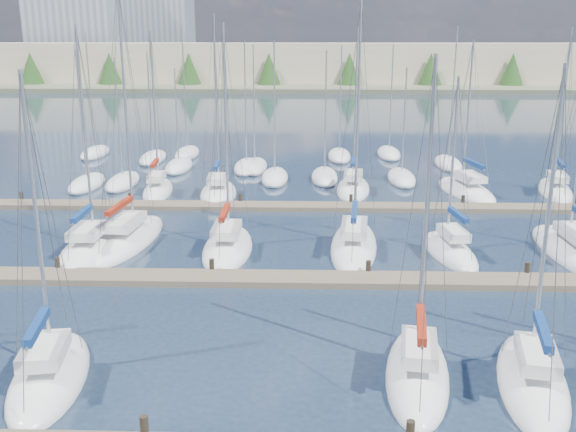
{
  "coord_description": "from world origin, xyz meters",
  "views": [
    {
      "loc": [
        0.87,
        -13.84,
        11.91
      ],
      "look_at": [
        0.0,
        14.0,
        4.0
      ],
      "focal_mm": 40.0,
      "sensor_mm": 36.0,
      "label": 1
    }
  ],
  "objects_px": {
    "sailboat_h": "(91,249)",
    "sailboat_c": "(50,376)",
    "sailboat_k": "(354,245)",
    "sailboat_p": "(353,188)",
    "sailboat_m": "(574,251)",
    "sailboat_j": "(228,247)",
    "sailboat_d": "(417,373)",
    "sailboat_i": "(130,239)",
    "sailboat_l": "(450,251)",
    "sailboat_e": "(532,380)",
    "sailboat_q": "(466,190)",
    "sailboat_n": "(158,190)",
    "sailboat_o": "(218,193)",
    "sailboat_r": "(555,190)"
  },
  "relations": [
    {
      "from": "sailboat_h",
      "to": "sailboat_c",
      "type": "height_order",
      "value": "sailboat_h"
    },
    {
      "from": "sailboat_k",
      "to": "sailboat_p",
      "type": "height_order",
      "value": "sailboat_k"
    },
    {
      "from": "sailboat_m",
      "to": "sailboat_c",
      "type": "height_order",
      "value": "sailboat_m"
    },
    {
      "from": "sailboat_j",
      "to": "sailboat_d",
      "type": "bearing_deg",
      "value": -58.86
    },
    {
      "from": "sailboat_i",
      "to": "sailboat_l",
      "type": "xyz_separation_m",
      "value": [
        18.61,
        -1.7,
        -0.01
      ]
    },
    {
      "from": "sailboat_h",
      "to": "sailboat_i",
      "type": "xyz_separation_m",
      "value": [
        1.7,
        1.9,
        0.01
      ]
    },
    {
      "from": "sailboat_e",
      "to": "sailboat_c",
      "type": "relative_size",
      "value": 1.02
    },
    {
      "from": "sailboat_h",
      "to": "sailboat_p",
      "type": "relative_size",
      "value": 1.0
    },
    {
      "from": "sailboat_m",
      "to": "sailboat_c",
      "type": "relative_size",
      "value": 1.18
    },
    {
      "from": "sailboat_q",
      "to": "sailboat_p",
      "type": "xyz_separation_m",
      "value": [
        -8.77,
        0.35,
        0.01
      ]
    },
    {
      "from": "sailboat_i",
      "to": "sailboat_n",
      "type": "height_order",
      "value": "sailboat_i"
    },
    {
      "from": "sailboat_h",
      "to": "sailboat_p",
      "type": "distance_m",
      "value": 22.02
    },
    {
      "from": "sailboat_q",
      "to": "sailboat_i",
      "type": "relative_size",
      "value": 0.8
    },
    {
      "from": "sailboat_e",
      "to": "sailboat_n",
      "type": "distance_m",
      "value": 34.12
    },
    {
      "from": "sailboat_m",
      "to": "sailboat_n",
      "type": "height_order",
      "value": "sailboat_m"
    },
    {
      "from": "sailboat_k",
      "to": "sailboat_n",
      "type": "relative_size",
      "value": 1.12
    },
    {
      "from": "sailboat_o",
      "to": "sailboat_l",
      "type": "xyz_separation_m",
      "value": [
        14.88,
        -13.32,
        -0.01
      ]
    },
    {
      "from": "sailboat_i",
      "to": "sailboat_c",
      "type": "xyz_separation_m",
      "value": [
        1.44,
        -15.92,
        -0.01
      ]
    },
    {
      "from": "sailboat_q",
      "to": "sailboat_c",
      "type": "height_order",
      "value": "sailboat_q"
    },
    {
      "from": "sailboat_r",
      "to": "sailboat_c",
      "type": "bearing_deg",
      "value": -122.72
    },
    {
      "from": "sailboat_k",
      "to": "sailboat_c",
      "type": "height_order",
      "value": "sailboat_k"
    },
    {
      "from": "sailboat_q",
      "to": "sailboat_l",
      "type": "height_order",
      "value": "sailboat_q"
    },
    {
      "from": "sailboat_r",
      "to": "sailboat_c",
      "type": "relative_size",
      "value": 1.14
    },
    {
      "from": "sailboat_e",
      "to": "sailboat_l",
      "type": "xyz_separation_m",
      "value": [
        0.07,
        13.99,
        -0.0
      ]
    },
    {
      "from": "sailboat_h",
      "to": "sailboat_d",
      "type": "bearing_deg",
      "value": -40.82
    },
    {
      "from": "sailboat_m",
      "to": "sailboat_o",
      "type": "xyz_separation_m",
      "value": [
        -21.86,
        13.11,
        0.02
      ]
    },
    {
      "from": "sailboat_q",
      "to": "sailboat_n",
      "type": "xyz_separation_m",
      "value": [
        -24.05,
        -0.8,
        0.03
      ]
    },
    {
      "from": "sailboat_c",
      "to": "sailboat_l",
      "type": "bearing_deg",
      "value": 30.44
    },
    {
      "from": "sailboat_m",
      "to": "sailboat_p",
      "type": "height_order",
      "value": "sailboat_m"
    },
    {
      "from": "sailboat_i",
      "to": "sailboat_n",
      "type": "bearing_deg",
      "value": 99.86
    },
    {
      "from": "sailboat_q",
      "to": "sailboat_h",
      "type": "xyz_separation_m",
      "value": [
        -24.65,
        -14.92,
        0.01
      ]
    },
    {
      "from": "sailboat_q",
      "to": "sailboat_h",
      "type": "distance_m",
      "value": 28.81
    },
    {
      "from": "sailboat_m",
      "to": "sailboat_r",
      "type": "height_order",
      "value": "sailboat_m"
    },
    {
      "from": "sailboat_l",
      "to": "sailboat_j",
      "type": "bearing_deg",
      "value": 171.4
    },
    {
      "from": "sailboat_e",
      "to": "sailboat_c",
      "type": "bearing_deg",
      "value": -167.64
    },
    {
      "from": "sailboat_r",
      "to": "sailboat_k",
      "type": "bearing_deg",
      "value": -128.32
    },
    {
      "from": "sailboat_d",
      "to": "sailboat_q",
      "type": "bearing_deg",
      "value": 82.04
    },
    {
      "from": "sailboat_e",
      "to": "sailboat_k",
      "type": "relative_size",
      "value": 0.81
    },
    {
      "from": "sailboat_d",
      "to": "sailboat_l",
      "type": "bearing_deg",
      "value": 82.0
    },
    {
      "from": "sailboat_o",
      "to": "sailboat_n",
      "type": "relative_size",
      "value": 1.09
    },
    {
      "from": "sailboat_e",
      "to": "sailboat_n",
      "type": "relative_size",
      "value": 0.91
    },
    {
      "from": "sailboat_r",
      "to": "sailboat_l",
      "type": "distance_m",
      "value": 18.72
    },
    {
      "from": "sailboat_h",
      "to": "sailboat_j",
      "type": "relative_size",
      "value": 0.99
    },
    {
      "from": "sailboat_h",
      "to": "sailboat_r",
      "type": "bearing_deg",
      "value": 24.2
    },
    {
      "from": "sailboat_d",
      "to": "sailboat_p",
      "type": "bearing_deg",
      "value": 99.32
    },
    {
      "from": "sailboat_j",
      "to": "sailboat_c",
      "type": "bearing_deg",
      "value": -108.1
    },
    {
      "from": "sailboat_m",
      "to": "sailboat_r",
      "type": "relative_size",
      "value": 1.04
    },
    {
      "from": "sailboat_l",
      "to": "sailboat_j",
      "type": "distance_m",
      "value": 12.57
    },
    {
      "from": "sailboat_m",
      "to": "sailboat_l",
      "type": "bearing_deg",
      "value": -179.26
    },
    {
      "from": "sailboat_q",
      "to": "sailboat_k",
      "type": "relative_size",
      "value": 0.84
    }
  ]
}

